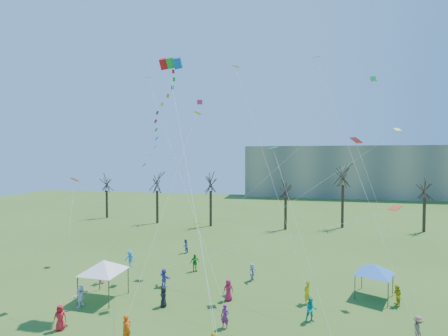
% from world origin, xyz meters
% --- Properties ---
extents(distant_building, '(60.00, 14.00, 15.00)m').
position_xyz_m(distant_building, '(22.00, 82.00, 7.50)').
color(distant_building, gray).
rests_on(distant_building, ground).
extents(bare_tree_row, '(67.80, 8.95, 11.17)m').
position_xyz_m(bare_tree_row, '(3.37, 36.42, 6.71)').
color(bare_tree_row, black).
rests_on(bare_tree_row, ground).
extents(big_box_kite, '(4.62, 6.77, 21.81)m').
position_xyz_m(big_box_kite, '(-5.82, 7.40, 14.87)').
color(big_box_kite, red).
rests_on(big_box_kite, ground).
extents(canopy_tent_white, '(4.33, 4.33, 3.25)m').
position_xyz_m(canopy_tent_white, '(-10.73, 6.32, 2.75)').
color(canopy_tent_white, '#3F3F44').
rests_on(canopy_tent_white, ground).
extents(canopy_tent_blue, '(3.45, 3.45, 2.85)m').
position_xyz_m(canopy_tent_blue, '(11.35, 11.03, 2.41)').
color(canopy_tent_blue, '#3F3F44').
rests_on(canopy_tent_blue, ground).
extents(festival_crowd, '(26.26, 20.28, 1.85)m').
position_xyz_m(festival_crowd, '(-1.31, 7.25, 0.86)').
color(festival_crowd, red).
rests_on(festival_crowd, ground).
extents(small_kites_aloft, '(27.47, 18.22, 33.04)m').
position_xyz_m(small_kites_aloft, '(1.07, 11.11, 13.55)').
color(small_kites_aloft, '#FF540D').
rests_on(small_kites_aloft, ground).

